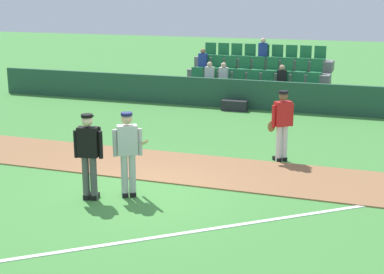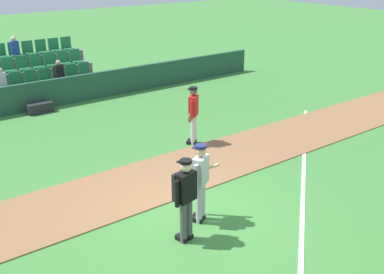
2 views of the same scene
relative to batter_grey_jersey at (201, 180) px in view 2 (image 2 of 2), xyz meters
name	(u,v)px [view 2 (image 2 of 2)]	position (x,y,z in m)	size (l,w,h in m)	color
ground_plane	(194,216)	(-0.01, 0.23, -0.97)	(80.00, 80.00, 0.00)	#42843A
infield_dirt_path	(147,182)	(-0.01, 2.17, -0.95)	(28.00, 2.34, 0.03)	#936642
foul_line_chalk	(303,186)	(2.99, -0.27, -0.96)	(12.00, 0.10, 0.01)	white
dugout_fence	(42,95)	(-0.01, 9.60, -0.45)	(20.00, 0.16, 1.04)	#234C38
stadium_bleachers	(25,82)	(-0.02, 11.47, -0.35)	(5.55, 2.95, 2.30)	slate
batter_grey_jersey	(201,180)	(0.00, 0.00, 0.00)	(0.74, 0.70, 1.76)	#B2B2B2
umpire_home_plate	(185,196)	(-0.67, -0.39, 0.03)	(0.58, 0.36, 1.76)	#4C4C4C
runner_red_jersey	(193,113)	(2.43, 3.53, -0.01)	(0.59, 0.48, 1.76)	silver
equipment_bag	(40,108)	(-0.27, 9.15, -0.79)	(0.90, 0.36, 0.36)	#232328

